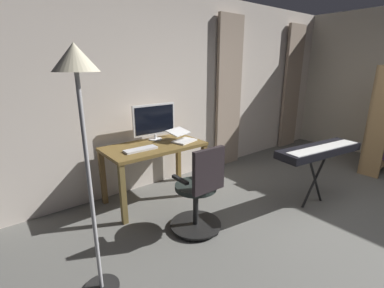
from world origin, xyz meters
The scene contains 10 objects.
back_room_partition centered at (0.00, -2.80, 1.36)m, with size 6.17×0.10×2.71m, color beige.
curtain_left_panel centered at (-2.35, -2.69, 1.24)m, with size 0.53×0.06×2.49m, color tan.
curtain_right_panel centered at (-0.48, -2.69, 1.24)m, with size 0.54×0.06×2.49m, color tan.
desk centered at (1.23, -2.31, 0.64)m, with size 1.25×0.67×0.75m.
office_chair centered at (1.24, -1.39, 0.44)m, with size 0.56×0.56×0.96m.
computer_monitor centered at (1.08, -2.53, 1.01)m, with size 0.63×0.18×0.48m.
computer_keyboard centered at (1.47, -2.21, 0.76)m, with size 0.40×0.13×0.02m, color silver.
laptop centered at (0.84, -2.23, 0.80)m, with size 0.37×0.37×0.15m.
piano_keyboard centered at (-0.26, -0.93, 0.71)m, with size 1.23×0.49×0.78m.
floor_lamp centered at (2.37, -1.25, 1.51)m, with size 0.29×0.29×1.86m.
Camera 1 is at (2.88, 0.57, 1.73)m, focal length 25.39 mm.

